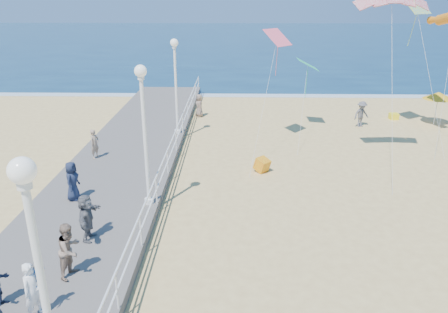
{
  "coord_description": "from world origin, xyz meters",
  "views": [
    {
      "loc": [
        -2.11,
        -15.1,
        8.06
      ],
      "look_at": [
        -2.5,
        2.0,
        1.6
      ],
      "focal_mm": 35.0,
      "sensor_mm": 36.0,
      "label": 1
    }
  ],
  "objects_px": {
    "lamp_post_mid": "(144,122)",
    "beach_walker_a": "(361,114)",
    "woman_holding_toddler": "(33,291)",
    "spectator_5": "(87,217)",
    "spectator_4": "(72,181)",
    "beach_chair_left": "(394,116)",
    "spectator_1": "(70,250)",
    "box_kite": "(262,166)",
    "lamp_post_near": "(40,271)",
    "toddler_held": "(39,272)",
    "beach_walker_c": "(199,106)",
    "lamp_post_far": "(176,77)",
    "beach_umbrella": "(438,96)",
    "spectator_6": "(95,144)"
  },
  "relations": [
    {
      "from": "spectator_4",
      "to": "woman_holding_toddler",
      "type": "bearing_deg",
      "value": -163.28
    },
    {
      "from": "beach_chair_left",
      "to": "beach_umbrella",
      "type": "bearing_deg",
      "value": -29.69
    },
    {
      "from": "lamp_post_far",
      "to": "toddler_held",
      "type": "xyz_separation_m",
      "value": [
        -1.52,
        -15.18,
        -2.06
      ]
    },
    {
      "from": "beach_walker_c",
      "to": "beach_walker_a",
      "type": "bearing_deg",
      "value": 59.84
    },
    {
      "from": "spectator_1",
      "to": "spectator_4",
      "type": "height_order",
      "value": "spectator_1"
    },
    {
      "from": "spectator_1",
      "to": "beach_walker_c",
      "type": "height_order",
      "value": "spectator_1"
    },
    {
      "from": "spectator_5",
      "to": "beach_walker_a",
      "type": "height_order",
      "value": "spectator_5"
    },
    {
      "from": "toddler_held",
      "to": "box_kite",
      "type": "bearing_deg",
      "value": -8.27
    },
    {
      "from": "beach_walker_c",
      "to": "beach_chair_left",
      "type": "distance_m",
      "value": 13.2
    },
    {
      "from": "lamp_post_far",
      "to": "box_kite",
      "type": "xyz_separation_m",
      "value": [
        4.61,
        -4.8,
        -3.36
      ]
    },
    {
      "from": "lamp_post_near",
      "to": "beach_walker_c",
      "type": "xyz_separation_m",
      "value": [
        0.88,
        23.02,
        -2.88
      ]
    },
    {
      "from": "beach_chair_left",
      "to": "box_kite",
      "type": "bearing_deg",
      "value": -134.94
    },
    {
      "from": "beach_walker_c",
      "to": "spectator_4",
      "type": "bearing_deg",
      "value": -34.38
    },
    {
      "from": "woman_holding_toddler",
      "to": "lamp_post_near",
      "type": "bearing_deg",
      "value": -125.62
    },
    {
      "from": "spectator_6",
      "to": "beach_chair_left",
      "type": "bearing_deg",
      "value": -41.0
    },
    {
      "from": "lamp_post_far",
      "to": "beach_walker_a",
      "type": "relative_size",
      "value": 3.24
    },
    {
      "from": "lamp_post_near",
      "to": "woman_holding_toddler",
      "type": "bearing_deg",
      "value": 122.05
    },
    {
      "from": "lamp_post_mid",
      "to": "spectator_6",
      "type": "distance_m",
      "value": 6.51
    },
    {
      "from": "lamp_post_far",
      "to": "beach_walker_a",
      "type": "distance_m",
      "value": 12.03
    },
    {
      "from": "lamp_post_mid",
      "to": "spectator_5",
      "type": "distance_m",
      "value": 3.92
    },
    {
      "from": "lamp_post_mid",
      "to": "beach_walker_a",
      "type": "xyz_separation_m",
      "value": [
        11.34,
        11.86,
        -2.84
      ]
    },
    {
      "from": "lamp_post_near",
      "to": "toddler_held",
      "type": "xyz_separation_m",
      "value": [
        -1.52,
        2.82,
        -2.06
      ]
    },
    {
      "from": "beach_chair_left",
      "to": "lamp_post_near",
      "type": "bearing_deg",
      "value": -121.82
    },
    {
      "from": "toddler_held",
      "to": "spectator_4",
      "type": "distance_m",
      "value": 6.64
    },
    {
      "from": "lamp_post_near",
      "to": "lamp_post_far",
      "type": "distance_m",
      "value": 18.0
    },
    {
      "from": "beach_walker_a",
      "to": "beach_walker_c",
      "type": "relative_size",
      "value": 1.05
    },
    {
      "from": "lamp_post_near",
      "to": "beach_walker_c",
      "type": "bearing_deg",
      "value": 87.81
    },
    {
      "from": "beach_walker_a",
      "to": "beach_umbrella",
      "type": "distance_m",
      "value": 5.04
    },
    {
      "from": "spectator_4",
      "to": "lamp_post_near",
      "type": "bearing_deg",
      "value": -156.78
    },
    {
      "from": "beach_chair_left",
      "to": "toddler_held",
      "type": "bearing_deg",
      "value": -128.14
    },
    {
      "from": "lamp_post_mid",
      "to": "beach_chair_left",
      "type": "relative_size",
      "value": 9.67
    },
    {
      "from": "spectator_4",
      "to": "beach_chair_left",
      "type": "relative_size",
      "value": 2.85
    },
    {
      "from": "lamp_post_near",
      "to": "woman_holding_toddler",
      "type": "height_order",
      "value": "lamp_post_near"
    },
    {
      "from": "spectator_5",
      "to": "spectator_1",
      "type": "bearing_deg",
      "value": -173.32
    },
    {
      "from": "lamp_post_mid",
      "to": "spectator_5",
      "type": "relative_size",
      "value": 3.32
    },
    {
      "from": "beach_walker_a",
      "to": "spectator_4",
      "type": "bearing_deg",
      "value": -165.5
    },
    {
      "from": "woman_holding_toddler",
      "to": "spectator_4",
      "type": "bearing_deg",
      "value": 33.86
    },
    {
      "from": "lamp_post_mid",
      "to": "toddler_held",
      "type": "xyz_separation_m",
      "value": [
        -1.52,
        -6.18,
        -2.06
      ]
    },
    {
      "from": "spectator_5",
      "to": "beach_walker_c",
      "type": "bearing_deg",
      "value": -5.49
    },
    {
      "from": "toddler_held",
      "to": "spectator_6",
      "type": "relative_size",
      "value": 0.49
    },
    {
      "from": "spectator_6",
      "to": "beach_umbrella",
      "type": "height_order",
      "value": "beach_umbrella"
    },
    {
      "from": "woman_holding_toddler",
      "to": "spectator_5",
      "type": "xyz_separation_m",
      "value": [
        0.17,
        3.68,
        0.03
      ]
    },
    {
      "from": "beach_walker_c",
      "to": "box_kite",
      "type": "height_order",
      "value": "beach_walker_c"
    },
    {
      "from": "spectator_4",
      "to": "beach_chair_left",
      "type": "height_order",
      "value": "spectator_4"
    },
    {
      "from": "spectator_1",
      "to": "box_kite",
      "type": "xyz_separation_m",
      "value": [
        5.98,
        8.79,
        -0.93
      ]
    },
    {
      "from": "spectator_1",
      "to": "box_kite",
      "type": "distance_m",
      "value": 10.68
    },
    {
      "from": "lamp_post_mid",
      "to": "beach_walker_a",
      "type": "bearing_deg",
      "value": 46.3
    },
    {
      "from": "woman_holding_toddler",
      "to": "beach_chair_left",
      "type": "distance_m",
      "value": 25.46
    },
    {
      "from": "lamp_post_mid",
      "to": "box_kite",
      "type": "height_order",
      "value": "lamp_post_mid"
    },
    {
      "from": "spectator_6",
      "to": "beach_walker_a",
      "type": "height_order",
      "value": "spectator_6"
    }
  ]
}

